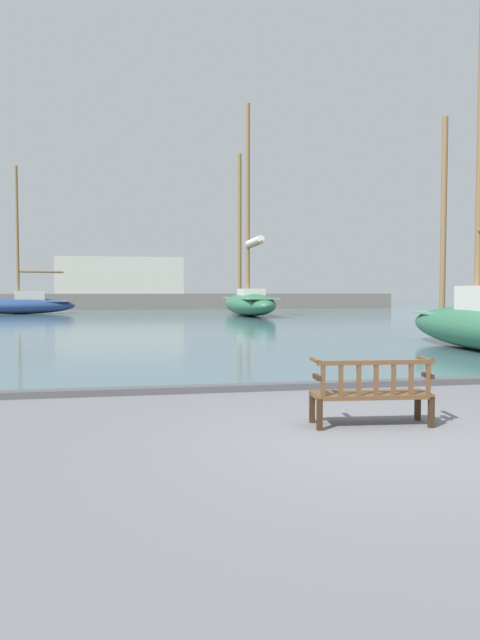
# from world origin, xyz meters

# --- Properties ---
(ground_plane) EXTENTS (160.00, 160.00, 0.00)m
(ground_plane) POSITION_xyz_m (0.00, 0.00, 0.00)
(ground_plane) COLOR slate
(harbor_water) EXTENTS (100.00, 80.00, 0.08)m
(harbor_water) POSITION_xyz_m (0.00, 44.00, 0.04)
(harbor_water) COLOR #476670
(harbor_water) RESTS_ON ground
(quay_edge_kerb) EXTENTS (40.00, 0.30, 0.12)m
(quay_edge_kerb) POSITION_xyz_m (0.00, 3.85, 0.06)
(quay_edge_kerb) COLOR #4C4C50
(quay_edge_kerb) RESTS_ON ground
(park_bench) EXTENTS (1.64, 0.66, 0.92)m
(park_bench) POSITION_xyz_m (0.25, 0.84, 0.47)
(park_bench) COLOR #322113
(park_bench) RESTS_ON ground
(sailboat_far_port) EXTENTS (3.05, 11.52, 15.46)m
(sailboat_far_port) POSITION_xyz_m (5.35, 34.63, 1.27)
(sailboat_far_port) COLOR #2D6647
(sailboat_far_port) RESTS_ON harbor_water
(sailboat_far_starboard) EXTENTS (9.40, 3.90, 11.49)m
(sailboat_far_starboard) POSITION_xyz_m (-11.59, 40.65, 0.91)
(sailboat_far_starboard) COLOR navy
(sailboat_far_starboard) RESTS_ON harbor_water
(far_breakwater) EXTENTS (47.40, 2.40, 5.23)m
(far_breakwater) POSITION_xyz_m (-1.36, 50.85, 1.66)
(far_breakwater) COLOR #66605B
(far_breakwater) RESTS_ON ground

